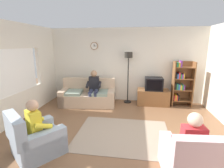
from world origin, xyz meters
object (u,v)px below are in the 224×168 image
Objects in this scene: bookshelf at (181,83)px; person_in_right_armchair at (190,141)px; armchair_near_window at (36,140)px; person_on_couch at (94,86)px; armchair_near_bookshelf at (190,161)px; person_in_left_armchair at (39,124)px; tv at (154,84)px; floor_lamp at (128,63)px; tv_stand at (153,97)px; couch at (88,96)px.

bookshelf is 1.41× the size of person_in_right_armchair.
armchair_near_window is 2.82m from person_on_couch.
bookshelf is 1.33× the size of armchair_near_window.
person_on_couch is 3.69m from person_in_right_armchair.
person_in_left_armchair is at bearing 174.62° from armchair_near_bookshelf.
armchair_near_window is (-3.42, -3.26, -0.51)m from bookshelf.
tv reaches higher than armchair_near_bookshelf.
floor_lamp is at bearing 109.04° from armchair_near_bookshelf.
person_in_right_armchair is at bearing -3.53° from person_in_left_armchair.
armchair_near_bookshelf is at bearing -100.50° from bookshelf.
person_in_right_armchair is at bearing -85.07° from tv_stand.
tv_stand is at bearing 51.95° from person_in_left_armchair.
armchair_near_bookshelf is (2.79, -0.19, 0.00)m from armchair_near_window.
couch is at bearing -173.05° from bookshelf.
armchair_near_bookshelf is (0.29, -3.35, -0.48)m from tv.
bookshelf is at bearing 43.41° from person_in_left_armchair.
bookshelf is at bearing 79.10° from person_in_right_armchair.
person_in_right_armchair is at bearing -85.03° from tv.
armchair_near_window is (-1.59, -3.29, -1.16)m from floor_lamp.
tv_stand is 0.98× the size of person_in_right_armchair.
bookshelf is at bearing 5.81° from tv.
person_on_couch is (-1.14, -0.53, -0.75)m from floor_lamp.
bookshelf is at bearing 79.50° from armchair_near_bookshelf.
bookshelf reaches higher than tv_stand.
tv_stand is (2.30, 0.32, -0.04)m from couch.
person_in_right_armchair is at bearing -70.61° from floor_lamp.
couch is 2.81m from person_in_left_armchair.
floor_lamp is (-0.91, 0.12, 0.68)m from tv.
floor_lamp reaches higher than armchair_near_bookshelf.
person_on_couch is at bearing 81.80° from person_in_left_armchair.
armchair_near_window is at bearing -115.78° from floor_lamp.
couch is 2.37m from tv.
bookshelf is (3.23, 0.39, 0.49)m from couch.
bookshelf is 1.41× the size of person_in_left_armchair.
couch is 1.77× the size of person_in_right_armchair.
couch is at bearing 86.16° from armchair_near_window.
person_on_couch reaches higher than armchair_near_window.
couch is 1.77× the size of person_in_left_armchair.
person_on_couch is (-2.34, 2.94, 0.41)m from armchair_near_bookshelf.
armchair_near_bookshelf is at bearing -5.38° from person_in_left_armchair.
person_in_right_armchair reaches higher than tv.
bookshelf is 1.27× the size of person_on_couch.
person_on_couch is 1.11× the size of person_in_left_armchair.
bookshelf is 0.85× the size of floor_lamp.
person_in_left_armchair is 2.73m from person_in_right_armchair.
couch is 1.60× the size of person_on_couch.
armchair_near_window is at bearing -99.12° from person_on_couch.
floor_lamp is 1.56× the size of armchair_near_window.
armchair_near_window and armchair_near_bookshelf have the same top height.
tv_stand is 0.49m from tv.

